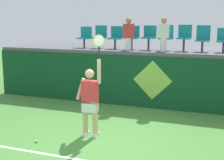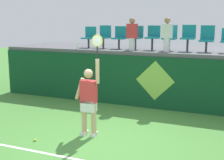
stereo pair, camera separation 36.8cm
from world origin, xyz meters
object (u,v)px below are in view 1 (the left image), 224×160
(stadium_chair_7, at_px, (203,38))
(stadium_chair_1, at_px, (100,36))
(tennis_player, at_px, (90,99))
(stadium_chair_2, at_px, (116,36))
(spectator_0, at_px, (164,34))
(tennis_ball, at_px, (36,141))
(stadium_chair_4, at_px, (149,36))
(stadium_chair_6, at_px, (184,36))
(stadium_chair_0, at_px, (85,36))
(stadium_chair_5, at_px, (166,36))
(spectator_1, at_px, (129,33))
(stadium_chair_8, at_px, (224,39))
(water_bottle, at_px, (73,46))
(stadium_chair_3, at_px, (132,36))

(stadium_chair_7, bearing_deg, stadium_chair_1, -179.91)
(tennis_player, relative_size, stadium_chair_2, 3.13)
(stadium_chair_1, xyz_separation_m, spectator_0, (2.41, -0.42, 0.12))
(tennis_ball, xyz_separation_m, stadium_chair_4, (1.47, 4.75, 2.25))
(stadium_chair_6, height_order, stadium_chair_7, stadium_chair_6)
(tennis_ball, height_order, stadium_chair_6, stadium_chair_6)
(stadium_chair_0, bearing_deg, tennis_ball, -78.60)
(stadium_chair_5, xyz_separation_m, stadium_chair_7, (1.20, 0.01, -0.02))
(tennis_player, height_order, stadium_chair_2, stadium_chair_2)
(stadium_chair_1, xyz_separation_m, spectator_1, (1.23, -0.44, 0.12))
(stadium_chair_0, height_order, stadium_chair_7, stadium_chair_7)
(stadium_chair_8, height_order, spectator_1, spectator_1)
(stadium_chair_2, bearing_deg, stadium_chair_1, 179.96)
(stadium_chair_0, distance_m, stadium_chair_8, 4.86)
(stadium_chair_0, relative_size, stadium_chair_4, 0.93)
(water_bottle, xyz_separation_m, stadium_chair_8, (4.96, 0.76, 0.31))
(tennis_player, xyz_separation_m, stadium_chair_0, (-1.96, 3.89, 1.29))
(stadium_chair_7, bearing_deg, spectator_1, -169.50)
(stadium_chair_6, bearing_deg, stadium_chair_5, 179.92)
(stadium_chair_0, relative_size, stadium_chair_2, 0.97)
(stadium_chair_3, xyz_separation_m, stadium_chair_4, (0.60, -0.00, 0.01))
(stadium_chair_4, height_order, stadium_chair_5, stadium_chair_5)
(stadium_chair_0, height_order, stadium_chair_3, stadium_chair_3)
(stadium_chair_0, bearing_deg, stadium_chair_3, -0.05)
(water_bottle, bearing_deg, stadium_chair_4, 16.79)
(stadium_chair_5, bearing_deg, stadium_chair_0, -179.97)
(stadium_chair_3, xyz_separation_m, stadium_chair_8, (3.03, 0.00, -0.04))
(tennis_ball, height_order, spectator_0, spectator_0)
(tennis_ball, bearing_deg, tennis_player, 40.37)
(stadium_chair_3, relative_size, spectator_1, 0.75)
(stadium_chair_4, distance_m, spectator_0, 0.73)
(tennis_ball, distance_m, stadium_chair_6, 5.90)
(tennis_player, relative_size, stadium_chair_5, 2.95)
(spectator_0, bearing_deg, stadium_chair_8, 12.92)
(stadium_chair_6, relative_size, stadium_chair_7, 1.02)
(stadium_chair_4, bearing_deg, stadium_chair_7, 0.30)
(stadium_chair_4, height_order, spectator_1, spectator_1)
(stadium_chair_0, height_order, spectator_0, spectator_0)
(stadium_chair_8, bearing_deg, stadium_chair_2, 179.98)
(tennis_ball, relative_size, spectator_0, 0.06)
(tennis_ball, height_order, stadium_chair_4, stadium_chair_4)
(tennis_player, xyz_separation_m, stadium_chair_1, (-1.36, 3.90, 1.32))
(tennis_ball, relative_size, stadium_chair_4, 0.08)
(water_bottle, xyz_separation_m, stadium_chair_0, (0.10, 0.76, 0.31))
(tennis_player, xyz_separation_m, spectator_0, (1.05, 3.47, 1.44))
(stadium_chair_1, xyz_separation_m, stadium_chair_3, (1.23, -0.00, 0.01))
(tennis_player, distance_m, water_bottle, 3.87)
(stadium_chair_5, bearing_deg, stadium_chair_6, -0.08)
(stadium_chair_1, height_order, stadium_chair_8, stadium_chair_1)
(stadium_chair_1, distance_m, stadium_chair_4, 1.83)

